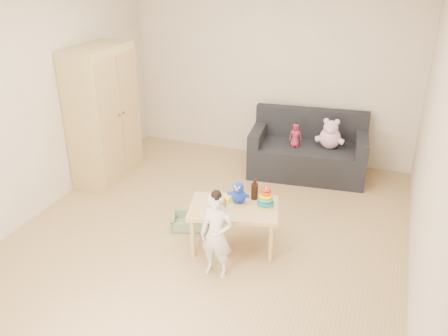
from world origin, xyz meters
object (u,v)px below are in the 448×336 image
at_px(wardrobe, 104,115).
at_px(play_table, 234,226).
at_px(sofa, 307,160).
at_px(toddler, 217,236).

height_order(wardrobe, play_table, wardrobe).
bearing_deg(sofa, wardrobe, -164.16).
relative_size(sofa, toddler, 1.79).
bearing_deg(wardrobe, play_table, -24.73).
distance_m(wardrobe, toddler, 2.55).
distance_m(wardrobe, play_table, 2.35).
xyz_separation_m(sofa, toddler, (-0.37, -2.39, 0.21)).
xyz_separation_m(play_table, toddler, (0.00, -0.48, 0.19)).
bearing_deg(wardrobe, sofa, 21.65).
bearing_deg(play_table, wardrobe, 155.27).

